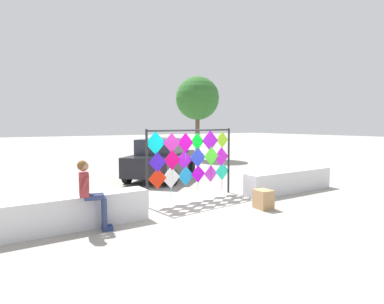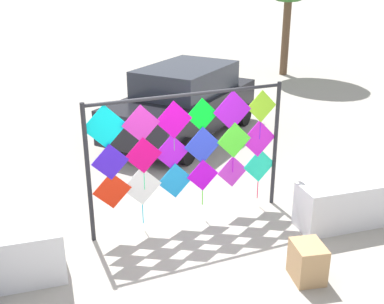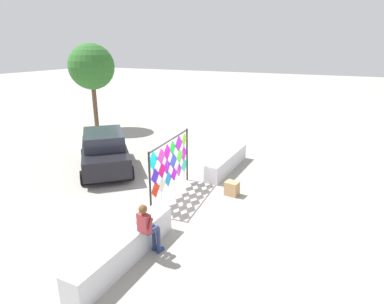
{
  "view_description": "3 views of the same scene",
  "coord_description": "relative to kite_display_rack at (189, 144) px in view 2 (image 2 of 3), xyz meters",
  "views": [
    {
      "loc": [
        -5.19,
        -7.64,
        2.37
      ],
      "look_at": [
        -0.2,
        0.04,
        1.58
      ],
      "focal_mm": 29.77,
      "sensor_mm": 36.0,
      "label": 1
    },
    {
      "loc": [
        -1.84,
        -6.16,
        4.1
      ],
      "look_at": [
        0.15,
        0.25,
        1.42
      ],
      "focal_mm": 44.81,
      "sensor_mm": 36.0,
      "label": 2
    },
    {
      "loc": [
        -9.56,
        -5.06,
        5.43
      ],
      "look_at": [
        0.73,
        0.07,
        1.69
      ],
      "focal_mm": 30.62,
      "sensor_mm": 36.0,
      "label": 3
    }
  ],
  "objects": [
    {
      "name": "parked_car",
      "position": [
        1.12,
        4.13,
        -0.49
      ],
      "size": [
        4.6,
        4.49,
        1.75
      ],
      "color": "black",
      "rests_on": "ground"
    },
    {
      "name": "kite_display_rack",
      "position": [
        0.0,
        0.0,
        0.0
      ],
      "size": [
        3.32,
        0.39,
        2.25
      ],
      "color": "#232328",
      "rests_on": "ground"
    },
    {
      "name": "ground",
      "position": [
        -0.23,
        -0.7,
        -1.37
      ],
      "size": [
        120.0,
        120.0,
        0.0
      ],
      "primitive_type": "plane",
      "color": "#9E998E"
    },
    {
      "name": "cardboard_box_large",
      "position": [
        1.09,
        -2.04,
        -1.11
      ],
      "size": [
        0.46,
        0.53,
        0.54
      ],
      "primitive_type": "cube",
      "rotation": [
        0.0,
        0.0,
        -0.11
      ],
      "color": "tan",
      "rests_on": "ground"
    }
  ]
}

